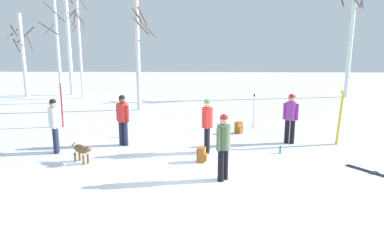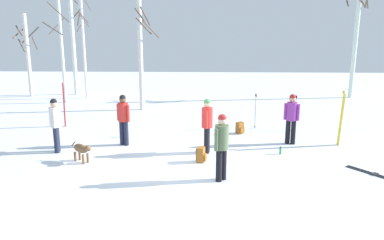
# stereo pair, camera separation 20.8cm
# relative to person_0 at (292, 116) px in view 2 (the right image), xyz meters

# --- Properties ---
(ground_plane) EXTENTS (60.00, 60.00, 0.00)m
(ground_plane) POSITION_rel_person_0_xyz_m (-3.67, -2.58, -0.98)
(ground_plane) COLOR white
(person_0) EXTENTS (0.49, 0.34, 1.72)m
(person_0) POSITION_rel_person_0_xyz_m (0.00, 0.00, 0.00)
(person_0) COLOR black
(person_0) RESTS_ON ground_plane
(person_1) EXTENTS (0.34, 0.50, 1.72)m
(person_1) POSITION_rel_person_0_xyz_m (-7.58, -1.24, 0.00)
(person_1) COLOR #1E2338
(person_1) RESTS_ON ground_plane
(person_2) EXTENTS (0.34, 0.52, 1.72)m
(person_2) POSITION_rel_person_0_xyz_m (-2.84, -1.12, 0.00)
(person_2) COLOR black
(person_2) RESTS_ON ground_plane
(person_3) EXTENTS (0.37, 0.42, 1.72)m
(person_3) POSITION_rel_person_0_xyz_m (-2.48, -3.37, 0.00)
(person_3) COLOR black
(person_3) RESTS_ON ground_plane
(person_4) EXTENTS (0.47, 0.34, 1.72)m
(person_4) POSITION_rel_person_0_xyz_m (-5.63, -0.38, 0.00)
(person_4) COLOR #1E2338
(person_4) RESTS_ON ground_plane
(dog) EXTENTS (0.76, 0.56, 0.57)m
(dog) POSITION_rel_person_0_xyz_m (-6.45, -2.18, -0.59)
(dog) COLOR brown
(dog) RESTS_ON ground_plane
(ski_pair_planted_0) EXTENTS (0.06, 0.27, 1.86)m
(ski_pair_planted_0) POSITION_rel_person_0_xyz_m (1.60, -0.15, -0.05)
(ski_pair_planted_0) COLOR yellow
(ski_pair_planted_0) RESTS_ON ground_plane
(ski_pair_planted_1) EXTENTS (0.15, 0.17, 1.80)m
(ski_pair_planted_1) POSITION_rel_person_0_xyz_m (-8.65, 2.13, -0.09)
(ski_pair_planted_1) COLOR red
(ski_pair_planted_1) RESTS_ON ground_plane
(ski_pair_lying_0) EXTENTS (1.18, 1.47, 0.05)m
(ski_pair_lying_0) POSITION_rel_person_0_xyz_m (1.63, -2.87, -0.97)
(ski_pair_lying_0) COLOR black
(ski_pair_lying_0) RESTS_ON ground_plane
(ski_poles_0) EXTENTS (0.07, 0.23, 1.39)m
(ski_poles_0) POSITION_rel_person_0_xyz_m (-0.93, 2.12, -0.24)
(ski_poles_0) COLOR #B2B2BC
(ski_poles_0) RESTS_ON ground_plane
(ski_poles_1) EXTENTS (0.07, 0.23, 1.39)m
(ski_poles_1) POSITION_rel_person_0_xyz_m (0.58, 1.85, -0.24)
(ski_poles_1) COLOR #B2B2BC
(ski_poles_1) RESTS_ON ground_plane
(backpack_0) EXTENTS (0.34, 0.35, 0.44)m
(backpack_0) POSITION_rel_person_0_xyz_m (-1.60, 1.29, -0.77)
(backpack_0) COLOR #99591E
(backpack_0) RESTS_ON ground_plane
(backpack_1) EXTENTS (0.32, 0.30, 0.44)m
(backpack_1) POSITION_rel_person_0_xyz_m (-3.00, -2.01, -0.77)
(backpack_1) COLOR #99591E
(backpack_1) RESTS_ON ground_plane
(water_bottle_0) EXTENTS (0.07, 0.07, 0.24)m
(water_bottle_0) POSITION_rel_person_0_xyz_m (-0.55, -1.16, -0.87)
(water_bottle_0) COLOR green
(water_bottle_0) RESTS_ON ground_plane
(water_bottle_1) EXTENTS (0.07, 0.07, 0.26)m
(water_bottle_1) POSITION_rel_person_0_xyz_m (-5.85, 0.63, -0.86)
(water_bottle_1) COLOR silver
(water_bottle_1) RESTS_ON ground_plane
(birch_tree_0) EXTENTS (1.21, 1.19, 5.01)m
(birch_tree_0) POSITION_rel_person_0_xyz_m (-13.84, 9.81, 1.66)
(birch_tree_0) COLOR silver
(birch_tree_0) RESTS_ON ground_plane
(birch_tree_1) EXTENTS (1.13, 1.33, 7.59)m
(birch_tree_1) POSITION_rel_person_0_xyz_m (-11.34, 10.82, 2.91)
(birch_tree_1) COLOR silver
(birch_tree_1) RESTS_ON ground_plane
(birch_tree_2) EXTENTS (1.45, 1.48, 6.03)m
(birch_tree_2) POSITION_rel_person_0_xyz_m (-10.85, 7.70, 2.14)
(birch_tree_2) COLOR silver
(birch_tree_2) RESTS_ON ground_plane
(birch_tree_3) EXTENTS (0.87, 0.86, 6.11)m
(birch_tree_3) POSITION_rel_person_0_xyz_m (-10.18, 9.39, 2.19)
(birch_tree_3) COLOR white
(birch_tree_3) RESTS_ON ground_plane
(birch_tree_4) EXTENTS (1.36, 1.34, 6.36)m
(birch_tree_4) POSITION_rel_person_0_xyz_m (-6.14, 5.84, 2.34)
(birch_tree_4) COLOR silver
(birch_tree_4) RESTS_ON ground_plane
(birch_tree_5) EXTENTS (1.49, 1.55, 7.22)m
(birch_tree_5) POSITION_rel_person_0_xyz_m (5.91, 10.29, 2.86)
(birch_tree_5) COLOR silver
(birch_tree_5) RESTS_ON ground_plane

